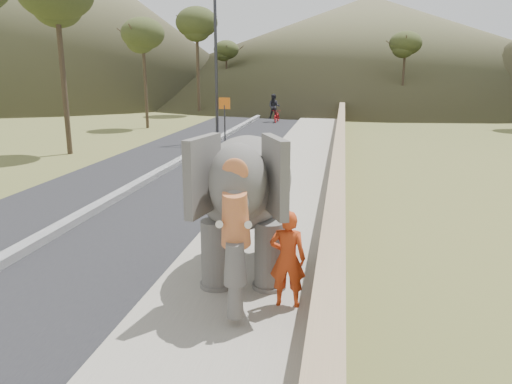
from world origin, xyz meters
TOP-DOWN VIEW (x-y plane):
  - ground at (0.00, 0.00)m, footprint 160.00×160.00m
  - road at (-5.00, 10.00)m, footprint 7.00×120.00m
  - median at (-5.00, 10.00)m, footprint 0.35×120.00m
  - walkway at (0.00, 10.00)m, footprint 3.00×120.00m
  - parapet at (1.65, 10.00)m, footprint 0.30×120.00m
  - lamppost at (-4.69, 18.60)m, footprint 1.76×0.36m
  - signboard at (-4.50, 18.30)m, footprint 0.60×0.08m
  - hill_left at (-38.00, 55.00)m, footprint 60.00×60.00m
  - hill_far at (5.00, 70.00)m, footprint 80.00×80.00m
  - elephant_and_man at (0.02, 1.01)m, footprint 2.39×3.94m
  - motorcyclist at (-3.19, 28.96)m, footprint 1.00×1.79m
  - trees at (1.56, 27.41)m, footprint 48.26×41.74m

SIDE VIEW (x-z plane):
  - ground at x=0.00m, z-range 0.00..0.00m
  - road at x=-5.00m, z-range 0.00..0.03m
  - walkway at x=0.00m, z-range 0.00..0.15m
  - median at x=-5.00m, z-range 0.00..0.22m
  - parapet at x=1.65m, z-range 0.00..1.10m
  - motorcyclist at x=-3.19m, z-range -0.21..1.86m
  - elephant_and_man at x=0.02m, z-range 0.14..2.86m
  - signboard at x=-4.50m, z-range 0.44..2.84m
  - trees at x=1.56m, z-range -0.69..8.41m
  - lamppost at x=-4.69m, z-range 0.87..8.87m
  - hill_far at x=5.00m, z-range 0.00..14.00m
  - hill_left at x=-38.00m, z-range 0.00..22.00m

